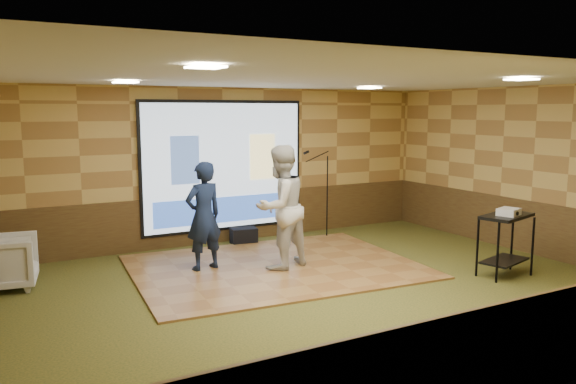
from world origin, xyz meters
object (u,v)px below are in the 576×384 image
player_right (280,207)px  banquet_chair (5,262)px  player_left (204,216)px  projector_screen (225,167)px  dance_floor (275,267)px  mic_stand (325,214)px  av_table (506,233)px  duffel_bag (244,236)px  projector (509,212)px

player_right → banquet_chair: 4.14m
player_left → banquet_chair: player_left is taller
projector_screen → dance_floor: 2.55m
projector_screen → player_left: bearing=-122.1°
projector_screen → mic_stand: (1.91, -0.61, -0.98)m
av_table → projector_screen: bearing=124.8°
player_right → banquet_chair: (-3.96, 1.04, -0.64)m
dance_floor → mic_stand: (1.91, 1.49, 0.48)m
banquet_chair → duffel_bag: bearing=-69.0°
player_left → mic_stand: mic_stand is taller
dance_floor → mic_stand: bearing=37.9°
projector → banquet_chair: (-6.81, 3.11, -0.64)m
player_right → av_table: (2.89, -2.00, -0.34)m
player_right → av_table: player_right is taller
dance_floor → av_table: 3.68m
dance_floor → mic_stand: mic_stand is taller
dance_floor → projector_screen: bearing=90.1°
projector → banquet_chair: bearing=137.0°
dance_floor → banquet_chair: bearing=166.9°
mic_stand → player_left: bearing=-137.2°
player_left → mic_stand: (2.99, 1.11, -0.41)m
banquet_chair → duffel_bag: banquet_chair is taller
player_left → projector: bearing=135.6°
player_left → player_right: 1.23m
player_right → duffel_bag: bearing=-113.5°
player_right → duffel_bag: (0.21, 1.92, -0.88)m
projector_screen → banquet_chair: (-3.92, -1.18, -1.09)m
player_left → av_table: 4.73m
player_left → banquet_chair: 2.93m
banquet_chair → player_right: bearing=-95.6°
projector_screen → banquet_chair: size_ratio=3.89×
mic_stand → projector: bearing=-52.7°
projector_screen → duffel_bag: size_ratio=6.75×
av_table → mic_stand: 3.76m
banquet_chair → av_table: bearing=-104.8°
projector_screen → banquet_chair: bearing=-163.2°
av_table → projector: bearing=-122.1°
player_right → duffel_bag: player_right is taller
player_right → banquet_chair: size_ratio=2.33×
mic_stand → duffel_bag: bearing=-168.0°
projector → banquet_chair: projector is taller
duffel_bag → banquet_chair: bearing=-168.1°
dance_floor → duffel_bag: 1.81m
projector_screen → duffel_bag: bearing=-50.8°
player_left → player_right: bearing=144.3°
player_right → banquet_chair: bearing=-32.0°
projector → duffel_bag: 4.86m
projector_screen → player_left: size_ratio=1.91×
player_right → av_table: 3.54m
player_left → mic_stand: size_ratio=0.97×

